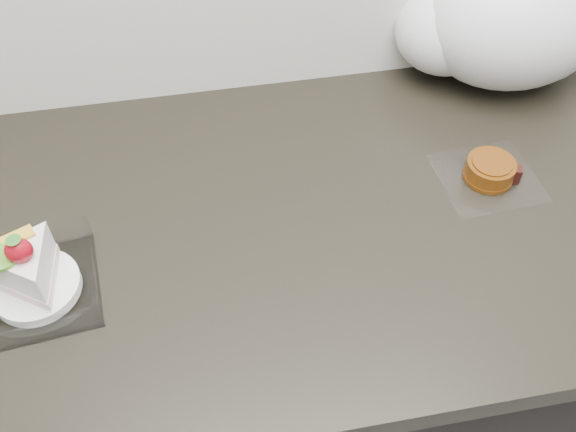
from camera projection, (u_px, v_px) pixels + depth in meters
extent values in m
cube|color=black|center=(321.00, 363.00, 1.29)|extent=(2.00, 0.60, 0.86)
cube|color=black|center=(333.00, 221.00, 0.95)|extent=(2.04, 0.64, 0.04)
cube|color=white|center=(39.00, 291.00, 0.84)|extent=(0.17, 0.17, 0.00)
cylinder|color=white|center=(37.00, 287.00, 0.83)|extent=(0.11, 0.11, 0.02)
ellipsoid|color=#AB0B1F|center=(19.00, 251.00, 0.76)|extent=(0.03, 0.03, 0.03)
cone|color=#2D7223|center=(14.00, 242.00, 0.75)|extent=(0.02, 0.02, 0.01)
cylinder|color=#589D2D|center=(1.00, 258.00, 0.77)|extent=(0.04, 0.04, 0.01)
cube|color=gold|center=(13.00, 239.00, 0.79)|extent=(0.05, 0.04, 0.01)
cube|color=white|center=(487.00, 177.00, 0.98)|extent=(0.16, 0.15, 0.00)
cylinder|color=#65300C|center=(490.00, 170.00, 0.97)|extent=(0.09, 0.09, 0.03)
cylinder|color=#65300C|center=(488.00, 176.00, 0.97)|extent=(0.09, 0.09, 0.01)
cylinder|color=#65300C|center=(492.00, 162.00, 0.95)|extent=(0.07, 0.07, 0.00)
cube|color=black|center=(513.00, 174.00, 0.96)|extent=(0.02, 0.02, 0.03)
ellipsoid|color=white|center=(517.00, 17.00, 1.05)|extent=(0.32, 0.26, 0.24)
ellipsoid|color=white|center=(449.00, 29.00, 1.07)|extent=(0.19, 0.17, 0.15)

